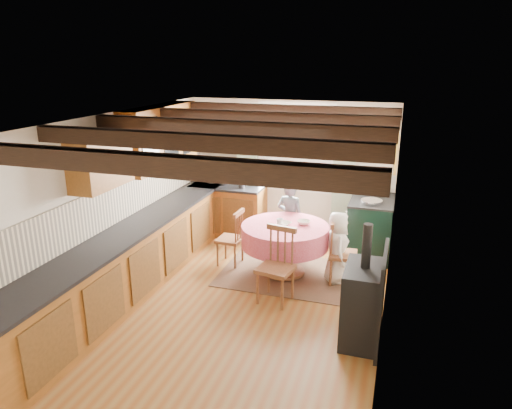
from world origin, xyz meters
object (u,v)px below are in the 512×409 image
(chair_left, at_px, (230,237))
(child_far, at_px, (290,219))
(dining_table, at_px, (285,250))
(aga_range, at_px, (371,226))
(cast_iron_stove, at_px, (364,284))
(child_right, at_px, (337,247))
(chair_right, at_px, (343,252))
(cup, at_px, (280,222))
(chair_near, at_px, (275,266))

(chair_left, distance_m, child_far, 1.03)
(dining_table, bearing_deg, aga_range, 45.29)
(cast_iron_stove, xyz_separation_m, child_right, (-0.48, 1.38, -0.18))
(dining_table, xyz_separation_m, cast_iron_stove, (1.24, -1.39, 0.32))
(chair_right, bearing_deg, chair_left, 81.44)
(chair_left, relative_size, aga_range, 0.85)
(aga_range, bearing_deg, dining_table, -134.71)
(chair_right, xyz_separation_m, aga_range, (0.28, 1.16, 0.01))
(cast_iron_stove, bearing_deg, child_far, 122.45)
(cup, bearing_deg, cast_iron_stove, -46.31)
(chair_left, xyz_separation_m, cup, (0.81, -0.10, 0.37))
(cast_iron_stove, distance_m, child_right, 1.47)
(chair_left, xyz_separation_m, child_far, (0.79, 0.63, 0.17))
(dining_table, relative_size, chair_right, 1.36)
(dining_table, height_order, chair_near, chair_near)
(chair_left, distance_m, child_right, 1.66)
(chair_right, relative_size, aga_range, 0.90)
(dining_table, distance_m, cup, 0.44)
(dining_table, xyz_separation_m, child_far, (-0.10, 0.73, 0.23))
(aga_range, distance_m, child_right, 1.21)
(chair_right, bearing_deg, dining_table, 83.98)
(cast_iron_stove, relative_size, cup, 13.88)
(chair_near, height_order, child_right, child_right)
(chair_left, bearing_deg, cup, 85.73)
(aga_range, relative_size, child_right, 1.00)
(cast_iron_stove, relative_size, child_right, 1.34)
(chair_left, relative_size, child_right, 0.85)
(child_far, bearing_deg, child_right, 151.19)
(chair_right, height_order, aga_range, aga_range)
(aga_range, xyz_separation_m, cast_iron_stove, (0.11, -2.53, 0.22))
(dining_table, relative_size, cup, 12.57)
(cup, bearing_deg, aga_range, 43.43)
(chair_near, bearing_deg, dining_table, 105.94)
(chair_left, distance_m, chair_right, 1.75)
(dining_table, distance_m, chair_right, 0.86)
(child_right, bearing_deg, cup, 72.67)
(chair_near, height_order, cast_iron_stove, cast_iron_stove)
(chair_left, xyz_separation_m, chair_right, (1.75, -0.12, 0.02))
(dining_table, distance_m, cast_iron_stove, 1.89)
(chair_right, relative_size, child_right, 0.89)
(chair_right, relative_size, child_far, 0.76)
(chair_left, xyz_separation_m, aga_range, (2.03, 1.05, 0.04))
(aga_range, xyz_separation_m, child_right, (-0.37, -1.15, 0.04))
(chair_near, bearing_deg, child_far, 106.86)
(chair_right, distance_m, cast_iron_stove, 1.44)
(chair_left, bearing_deg, aga_range, 120.06)
(cup, bearing_deg, chair_near, -78.70)
(chair_right, xyz_separation_m, cast_iron_stove, (0.39, -1.37, 0.23))
(cup, bearing_deg, chair_left, 173.00)
(chair_near, relative_size, cast_iron_stove, 0.72)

